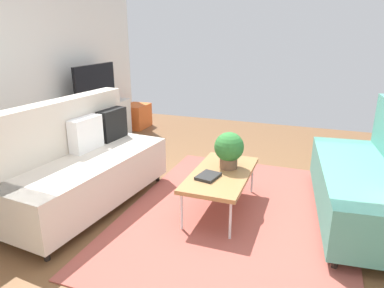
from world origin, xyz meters
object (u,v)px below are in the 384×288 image
at_px(bottle_1, 86,103).
at_px(tv_console, 98,125).
at_px(bottle_0, 82,105).
at_px(potted_plant, 229,149).
at_px(bottle_2, 90,102).
at_px(table_book_0, 208,176).
at_px(storage_trunk, 137,116).
at_px(couch_green, 374,179).
at_px(tv, 95,86).
at_px(couch_beige, 80,165).
at_px(coffee_table, 221,175).
at_px(vase_0, 69,106).

bearing_deg(bottle_1, tv_console, 7.71).
bearing_deg(bottle_1, bottle_0, 180.00).
height_order(tv_console, potted_plant, potted_plant).
bearing_deg(potted_plant, bottle_2, 65.78).
bearing_deg(bottle_1, table_book_0, -119.39).
bearing_deg(bottle_2, table_book_0, -121.19).
bearing_deg(tv_console, storage_trunk, -5.19).
height_order(table_book_0, bottle_1, bottle_1).
bearing_deg(tv_console, couch_green, -106.56).
height_order(couch_green, bottle_2, couch_green).
relative_size(tv_console, tv, 1.40).
height_order(couch_beige, couch_green, same).
distance_m(couch_beige, bottle_2, 1.95).
bearing_deg(tv, bottle_1, -176.13).
height_order(tv, bottle_0, tv).
distance_m(coffee_table, tv_console, 2.88).
distance_m(vase_0, bottle_1, 0.30).
bearing_deg(storage_trunk, potted_plant, -134.88).
xyz_separation_m(tv, bottle_2, (-0.20, -0.02, -0.23)).
height_order(couch_beige, vase_0, couch_beige).
bearing_deg(bottle_0, potted_plant, -110.16).
bearing_deg(tv, bottle_0, -177.14).
height_order(couch_beige, bottle_2, couch_beige).
xyz_separation_m(couch_green, table_book_0, (-0.46, 1.50, -0.01)).
relative_size(tv, vase_0, 5.14).
relative_size(tv, bottle_2, 5.89).
relative_size(couch_green, bottle_0, 11.33).
bearing_deg(couch_green, bottle_0, 73.04).
distance_m(couch_beige, couch_green, 2.92).
bearing_deg(tv_console, table_book_0, -124.09).
relative_size(couch_beige, bottle_0, 11.30).
bearing_deg(couch_beige, bottle_0, -139.02).
distance_m(coffee_table, vase_0, 2.70).
distance_m(storage_trunk, bottle_1, 1.49).
bearing_deg(coffee_table, storage_trunk, 43.02).
relative_size(couch_green, tv_console, 1.41).
xyz_separation_m(tv, bottle_1, (-0.30, -0.02, -0.21)).
bearing_deg(table_book_0, couch_beige, 98.72).
bearing_deg(vase_0, potted_plant, -105.90).
bearing_deg(bottle_0, vase_0, 153.31).
relative_size(coffee_table, vase_0, 5.66).
bearing_deg(couch_beige, coffee_table, 110.18).
height_order(coffee_table, tv_console, tv_console).
xyz_separation_m(couch_beige, bottle_2, (1.64, 1.03, 0.28)).
distance_m(coffee_table, table_book_0, 0.19).
bearing_deg(tv_console, vase_0, 175.07).
distance_m(tv_console, potted_plant, 2.86).
height_order(tv, bottle_1, tv).
distance_m(storage_trunk, bottle_2, 1.39).
bearing_deg(table_book_0, potted_plant, -20.90).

